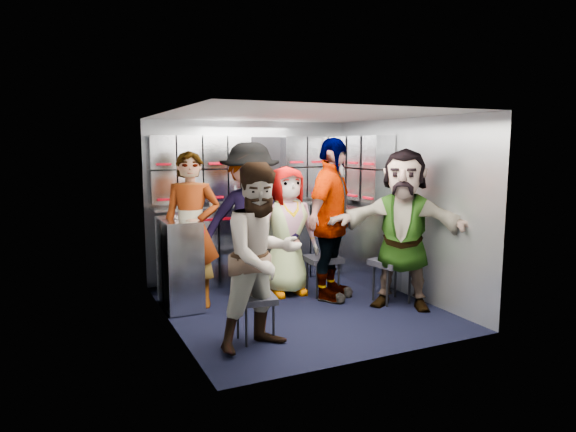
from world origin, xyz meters
name	(u,v)px	position (x,y,z in m)	size (l,w,h in m)	color
floor	(299,307)	(0.00, 0.00, 0.00)	(3.00, 3.00, 0.00)	black
wall_back	(250,200)	(0.00, 1.50, 1.05)	(2.80, 0.04, 2.10)	#959CA3
wall_left	(170,222)	(-1.40, 0.00, 1.05)	(0.04, 3.00, 2.10)	#959CA3
wall_right	(405,207)	(1.40, 0.00, 1.05)	(0.04, 3.00, 2.10)	#959CA3
ceiling	(300,115)	(0.00, 0.00, 2.10)	(2.80, 3.00, 0.02)	silver
cart_bank_back	(256,243)	(0.00, 1.29, 0.49)	(2.68, 0.38, 0.99)	#969CA5
cart_bank_left	(180,264)	(-1.19, 0.56, 0.49)	(0.38, 0.76, 0.99)	#969CA5
counter	(256,204)	(0.00, 1.29, 1.01)	(2.68, 0.42, 0.03)	silver
locker_bank_back	(254,168)	(0.00, 1.35, 1.49)	(2.68, 0.28, 0.82)	#969CA5
locker_bank_right	(362,168)	(1.25, 0.70, 1.49)	(0.28, 1.00, 0.82)	#969CA5
right_cabinet	(365,244)	(1.25, 0.60, 0.50)	(0.28, 1.20, 1.00)	#969CA5
coffee_niche	(265,169)	(0.18, 1.41, 1.47)	(0.46, 0.16, 0.84)	black
red_latch_strip	(262,216)	(0.00, 1.09, 0.88)	(2.60, 0.02, 0.03)	#A60211
jump_seat_near_left	(255,301)	(-0.79, -0.70, 0.37)	(0.41, 0.39, 0.42)	black
jump_seat_mid_left	(245,261)	(-0.36, 0.74, 0.40)	(0.50, 0.49, 0.46)	black
jump_seat_center	(281,261)	(0.10, 0.72, 0.37)	(0.44, 0.43, 0.42)	black
jump_seat_mid_right	(323,261)	(0.48, 0.32, 0.41)	(0.42, 0.40, 0.47)	black
jump_seat_near_right	(392,265)	(1.05, -0.26, 0.44)	(0.48, 0.47, 0.49)	black
attendant_standing	(192,230)	(-1.05, 0.55, 0.86)	(0.63, 0.41, 1.72)	black
attendant_arc_a	(262,257)	(-0.79, -0.88, 0.82)	(0.80, 0.62, 1.64)	black
attendant_arc_b	(250,222)	(-0.36, 0.56, 0.91)	(1.17, 0.67, 1.82)	black
attendant_arc_c	(287,231)	(0.10, 0.54, 0.77)	(0.75, 0.49, 1.54)	black
attendant_arc_d	(331,220)	(0.48, 0.14, 0.94)	(1.10, 0.46, 1.87)	black
attendant_arc_e	(403,229)	(1.05, -0.44, 0.88)	(1.63, 0.52, 1.75)	black
bottle_left	(235,195)	(-0.31, 1.24, 1.15)	(0.07, 0.07, 0.25)	white
bottle_mid	(260,193)	(0.04, 1.24, 1.17)	(0.07, 0.07, 0.28)	white
bottle_right	(321,190)	(0.94, 1.24, 1.17)	(0.06, 0.06, 0.28)	white
cup_left	(213,202)	(-0.60, 1.23, 1.08)	(0.09, 0.09, 0.10)	#CBB48F
cup_right	(332,196)	(1.10, 1.23, 1.08)	(0.07, 0.07, 0.10)	#CBB48F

